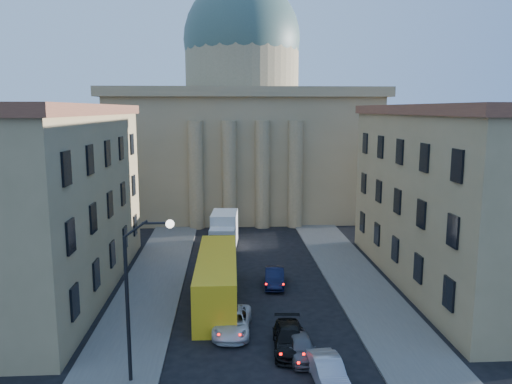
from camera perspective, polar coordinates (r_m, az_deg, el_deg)
sidewalk_left at (r=38.11m, az=-12.80°, el=-12.77°), size 5.00×60.00×0.15m
sidewalk_right at (r=39.12m, az=13.20°, el=-12.19°), size 5.00×60.00×0.15m
church at (r=72.34m, az=-1.56°, el=7.49°), size 68.02×28.76×36.60m
building_left at (r=42.06m, az=-23.78°, el=-0.82°), size 11.60×26.60×14.70m
building_right at (r=43.88m, az=22.77°, el=-0.35°), size 11.60×26.60×14.70m
street_lamp at (r=26.80m, az=-13.43°, el=-10.54°), size 2.62×0.44×8.83m
car_right_near at (r=28.11m, az=8.23°, el=-19.67°), size 1.79×4.33×1.39m
car_left_mid at (r=33.44m, az=-2.71°, el=-14.62°), size 2.74×5.20×1.40m
car_right_mid at (r=31.29m, az=3.83°, el=-16.42°), size 2.21×4.87×1.38m
car_right_far at (r=30.51m, az=5.18°, el=-17.21°), size 1.75×3.96×1.33m
car_right_distant at (r=41.53m, az=2.14°, el=-9.69°), size 1.92×4.50×1.44m
city_bus at (r=37.86m, az=-4.47°, el=-9.75°), size 3.06×12.61×3.54m
box_truck at (r=52.16m, az=-3.68°, el=-4.59°), size 3.01×6.71×3.60m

